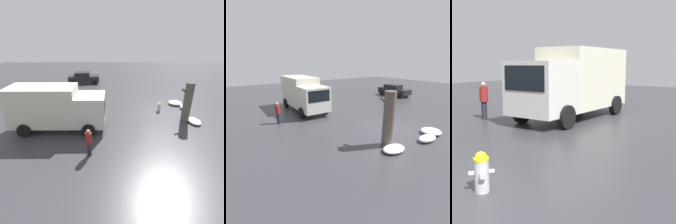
{
  "view_description": "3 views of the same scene",
  "coord_description": "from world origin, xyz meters",
  "views": [
    {
      "loc": [
        4.34,
        14.13,
        6.21
      ],
      "look_at": [
        4.17,
        2.15,
        0.88
      ],
      "focal_mm": 28.0,
      "sensor_mm": 36.0,
      "label": 1
    },
    {
      "loc": [
        -7.35,
        9.3,
        4.59
      ],
      "look_at": [
        3.22,
        2.22,
        0.83
      ],
      "focal_mm": 28.0,
      "sensor_mm": 36.0,
      "label": 2
    },
    {
      "loc": [
        -3.77,
        -4.43,
        2.39
      ],
      "look_at": [
        4.28,
        1.03,
        0.9
      ],
      "focal_mm": 50.0,
      "sensor_mm": 36.0,
      "label": 3
    }
  ],
  "objects": [
    {
      "name": "tree_trunk",
      "position": [
        -1.46,
        2.06,
        1.56
      ],
      "size": [
        0.93,
        0.61,
        3.08
      ],
      "color": "brown",
      "rests_on": "ground_plane"
    },
    {
      "name": "ground_plane",
      "position": [
        0.0,
        0.0,
        0.0
      ],
      "size": [
        60.0,
        60.0,
        0.0
      ],
      "primitive_type": "plane",
      "color": "#38383D"
    },
    {
      "name": "fire_hydrant",
      "position": [
        -0.0,
        -0.0,
        0.4
      ],
      "size": [
        0.44,
        0.4,
        0.79
      ],
      "rotation": [
        0.0,
        0.0,
        4.09
      ],
      "color": "#B7B7BC",
      "rests_on": "ground_plane"
    },
    {
      "name": "parked_car",
      "position": [
        7.93,
        -10.02,
        0.77
      ],
      "size": [
        4.25,
        2.09,
        1.49
      ],
      "rotation": [
        0.0,
        0.0,
        1.62
      ],
      "color": "black",
      "rests_on": "ground_plane"
    },
    {
      "name": "snow_pile_by_hydrant",
      "position": [
        -2.44,
        -0.35,
        0.18
      ],
      "size": [
        0.71,
        1.36,
        0.35
      ],
      "color": "white",
      "rests_on": "ground_plane"
    },
    {
      "name": "delivery_truck",
      "position": [
        8.01,
        2.99,
        1.67
      ],
      "size": [
        6.43,
        2.53,
        3.1
      ],
      "rotation": [
        0.0,
        0.0,
        1.56
      ],
      "color": "beige",
      "rests_on": "ground_plane"
    },
    {
      "name": "snow_pile_curbside",
      "position": [
        -1.98,
        -1.56,
        0.18
      ],
      "size": [
        1.22,
        1.23,
        0.35
      ],
      "color": "white",
      "rests_on": "ground_plane"
    },
    {
      "name": "pedestrian",
      "position": [
        5.49,
        6.1,
        0.89
      ],
      "size": [
        0.36,
        0.36,
        1.64
      ],
      "rotation": [
        0.0,
        0.0,
        0.38
      ],
      "color": "#23232D",
      "rests_on": "ground_plane"
    },
    {
      "name": "snow_pile_by_tree",
      "position": [
        -2.14,
        2.29,
        0.14
      ],
      "size": [
        0.89,
        1.33,
        0.28
      ],
      "color": "white",
      "rests_on": "ground_plane"
    }
  ]
}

